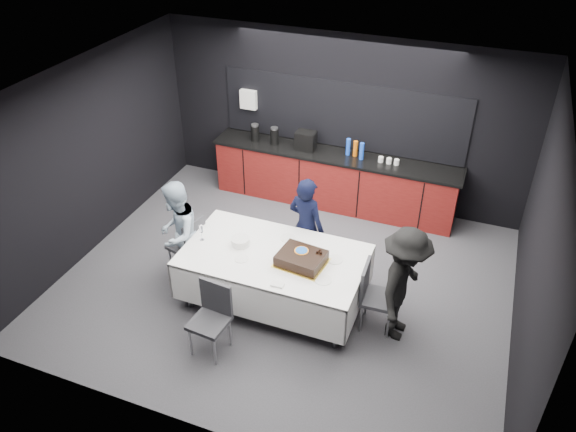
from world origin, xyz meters
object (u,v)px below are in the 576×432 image
Objects in this scene: person_center at (306,227)px; chair_right at (373,292)px; chair_near at (212,313)px; chair_left at (190,242)px; plate_stack at (240,241)px; person_left at (178,233)px; party_table at (274,263)px; person_right at (403,285)px; champagne_flute at (201,230)px; cake_assembly at (301,259)px.

chair_right is at bearing 161.81° from person_center.
chair_left is at bearing 129.58° from chair_near.
plate_stack is 0.98m from person_center.
chair_right is 0.61× the size of person_left.
chair_left is 1.00× the size of chair_right.
plate_stack is at bearing -5.84° from chair_left.
party_table is at bearing 69.84° from chair_near.
party_table is 2.51× the size of chair_right.
chair_left reaches higher than party_table.
chair_left is 0.62× the size of person_center.
chair_right is at bearing -1.94° from chair_left.
plate_stack is 0.16× the size of person_right.
party_table is 1.54× the size of person_left.
party_table is at bearing -5.18° from chair_left.
champagne_flute is at bearing -170.56° from plate_stack.
plate_stack is 0.54m from champagne_flute.
person_left is at bearing -124.57° from chair_left.
person_center is (1.17, 0.81, -0.19)m from champagne_flute.
cake_assembly is 0.70× the size of chair_right.
cake_assembly is 0.43× the size of person_center.
champagne_flute is at bearing 123.17° from chair_near.
person_center is (1.47, 0.64, 0.22)m from chair_left.
champagne_flute is 0.14× the size of person_right.
chair_near is 0.60× the size of person_right.
person_center reaches higher than plate_stack.
person_right is (3.05, 0.02, 0.02)m from person_left.
cake_assembly reaches higher than chair_right.
chair_left is at bearing 178.06° from chair_right.
champagne_flute is (-1.00, -0.05, 0.30)m from party_table.
chair_left is (-0.31, 0.17, -0.40)m from champagne_flute.
person_center is at bearing 68.44° from person_right.
champagne_flute reaches higher than chair_near.
chair_near is (-0.37, -1.01, -0.11)m from party_table.
cake_assembly is 0.84m from person_center.
cake_assembly is 0.70× the size of chair_left.
person_center is at bearing 77.64° from party_table.
person_right is at bearing 0.31° from party_table.
champagne_flute is at bearing 96.58° from person_right.
person_center is 1.00× the size of person_left.
chair_left is 0.61× the size of person_left.
party_table is 0.44m from cake_assembly.
plate_stack is 0.26× the size of chair_left.
person_center reaches higher than chair_right.
chair_left is (-1.69, 0.16, -0.32)m from cake_assembly.
plate_stack is 1.08× the size of champagne_flute.
champagne_flute is 0.44m from person_left.
chair_near is 0.62× the size of person_center.
chair_left is 1.62m from person_center.
person_left is (-0.39, 0.04, -0.18)m from champagne_flute.
chair_right and chair_near have the same top height.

